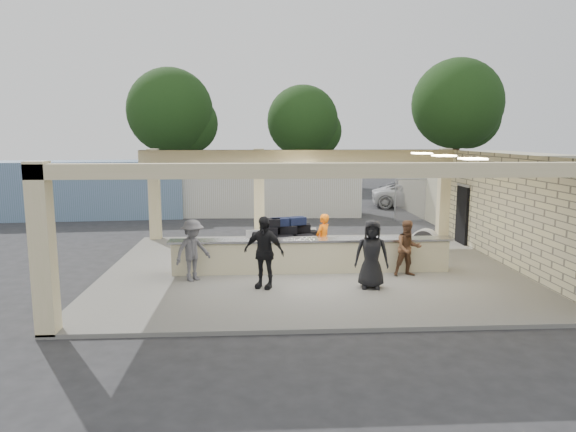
{
  "coord_description": "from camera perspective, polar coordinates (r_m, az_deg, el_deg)",
  "views": [
    {
      "loc": [
        -1.51,
        -15.0,
        4.03
      ],
      "look_at": [
        -0.59,
        1.0,
        1.52
      ],
      "focal_mm": 32.0,
      "sensor_mm": 36.0,
      "label": 1
    }
  ],
  "objects": [
    {
      "name": "passenger_c",
      "position": [
        14.24,
        -10.54,
        -3.76
      ],
      "size": [
        1.07,
        1.02,
        1.7
      ],
      "primitive_type": "imported",
      "rotation": [
        0.0,
        0.0,
        0.74
      ],
      "color": "#4C4C51",
      "rests_on": "pavilion"
    },
    {
      "name": "baggage_counter",
      "position": [
        14.98,
        2.6,
        -4.4
      ],
      "size": [
        8.2,
        0.58,
        0.98
      ],
      "color": "beige",
      "rests_on": "pavilion"
    },
    {
      "name": "car_white_b",
      "position": [
        31.83,
        22.9,
        2.37
      ],
      "size": [
        5.15,
        2.19,
        1.59
      ],
      "primitive_type": "imported",
      "rotation": [
        0.0,
        0.0,
        1.63
      ],
      "color": "silver",
      "rests_on": "ground"
    },
    {
      "name": "passenger_a",
      "position": [
        14.87,
        13.19,
        -3.52
      ],
      "size": [
        0.8,
        0.4,
        1.59
      ],
      "primitive_type": "imported",
      "rotation": [
        0.0,
        0.0,
        0.08
      ],
      "color": "brown",
      "rests_on": "pavilion"
    },
    {
      "name": "luggage_cart",
      "position": [
        16.28,
        -0.43,
        -2.31
      ],
      "size": [
        2.54,
        1.79,
        1.37
      ],
      "rotation": [
        0.0,
        0.0,
        0.15
      ],
      "color": "silver",
      "rests_on": "pavilion"
    },
    {
      "name": "baggage_handler",
      "position": [
        15.74,
        3.9,
        -2.62
      ],
      "size": [
        0.62,
        0.64,
        1.59
      ],
      "primitive_type": "imported",
      "rotation": [
        0.0,
        0.0,
        3.97
      ],
      "color": "orange",
      "rests_on": "pavilion"
    },
    {
      "name": "tree_right",
      "position": [
        43.22,
        18.59,
        11.34
      ],
      "size": [
        7.2,
        7.0,
        10.0
      ],
      "color": "#382619",
      "rests_on": "ground"
    },
    {
      "name": "drum_fan",
      "position": [
        17.08,
        15.01,
        -2.9
      ],
      "size": [
        0.88,
        0.79,
        0.99
      ],
      "rotation": [
        0.0,
        0.0,
        -0.68
      ],
      "color": "silver",
      "rests_on": "pavilion"
    },
    {
      "name": "tree_left",
      "position": [
        39.67,
        -12.45,
        10.95
      ],
      "size": [
        6.6,
        6.3,
        9.0
      ],
      "color": "#382619",
      "rests_on": "ground"
    },
    {
      "name": "passenger_b",
      "position": [
        13.35,
        -2.72,
        -4.03
      ],
      "size": [
        1.18,
        0.82,
        1.89
      ],
      "primitive_type": "imported",
      "rotation": [
        0.0,
        0.0,
        -0.42
      ],
      "color": "black",
      "rests_on": "pavilion"
    },
    {
      "name": "adjacent_building",
      "position": [
        27.42,
        20.44,
        3.26
      ],
      "size": [
        6.0,
        8.0,
        3.2
      ],
      "primitive_type": "cube",
      "color": "beige",
      "rests_on": "ground"
    },
    {
      "name": "tree_mid",
      "position": [
        41.35,
        2.07,
        10.19
      ],
      "size": [
        6.0,
        5.6,
        8.0
      ],
      "color": "#382619",
      "rests_on": "ground"
    },
    {
      "name": "car_dark",
      "position": [
        32.08,
        13.49,
        2.61
      ],
      "size": [
        4.1,
        2.22,
        1.3
      ],
      "primitive_type": "imported",
      "rotation": [
        0.0,
        0.0,
        1.34
      ],
      "color": "black",
      "rests_on": "ground"
    },
    {
      "name": "fence",
      "position": [
        27.23,
        24.11,
        1.84
      ],
      "size": [
        12.06,
        0.06,
        2.03
      ],
      "color": "gray",
      "rests_on": "ground"
    },
    {
      "name": "container_white",
      "position": [
        26.34,
        -4.45,
        2.77
      ],
      "size": [
        11.41,
        2.69,
        2.45
      ],
      "primitive_type": "cube",
      "rotation": [
        0.0,
        0.0,
        -0.04
      ],
      "color": "silver",
      "rests_on": "ground"
    },
    {
      "name": "pavilion",
      "position": [
        15.99,
        2.95,
        -0.77
      ],
      "size": [
        12.01,
        10.0,
        3.55
      ],
      "color": "slate",
      "rests_on": "ground"
    },
    {
      "name": "ground",
      "position": [
        15.61,
        2.4,
        -6.08
      ],
      "size": [
        120.0,
        120.0,
        0.0
      ],
      "primitive_type": "plane",
      "color": "#27282A",
      "rests_on": "ground"
    },
    {
      "name": "car_white_a",
      "position": [
        30.01,
        13.95,
        2.22
      ],
      "size": [
        5.07,
        3.12,
        1.35
      ],
      "primitive_type": "imported",
      "rotation": [
        0.0,
        0.0,
        1.38
      ],
      "color": "silver",
      "rests_on": "ground"
    },
    {
      "name": "container_blue",
      "position": [
        27.52,
        -22.76,
        2.72
      ],
      "size": [
        10.93,
        3.35,
        2.8
      ],
      "primitive_type": "cube",
      "rotation": [
        0.0,
        0.0,
        0.07
      ],
      "color": "#6E87B0",
      "rests_on": "ground"
    },
    {
      "name": "passenger_d",
      "position": [
        13.5,
        9.27,
        -4.2
      ],
      "size": [
        0.93,
        0.51,
        1.8
      ],
      "primitive_type": "imported",
      "rotation": [
        0.0,
        0.0,
        -0.18
      ],
      "color": "black",
      "rests_on": "pavilion"
    }
  ]
}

